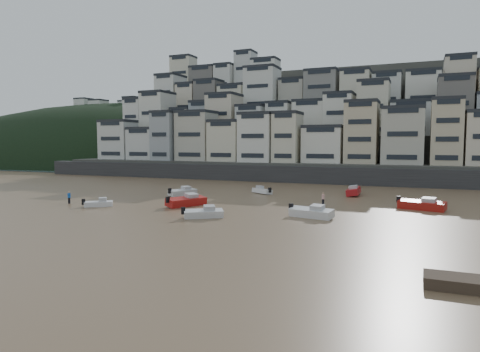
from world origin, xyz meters
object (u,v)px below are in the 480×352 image
at_px(boat_a, 204,212).
at_px(boat_g, 422,203).
at_px(boat_f, 183,191).
at_px(boat_i, 354,190).
at_px(boat_h, 262,190).
at_px(boat_b, 311,211).
at_px(person_blue, 69,197).
at_px(person_pink, 323,199).
at_px(boat_c, 186,200).
at_px(boat_j, 99,202).

bearing_deg(boat_a, boat_g, 0.60).
bearing_deg(boat_f, boat_i, -43.48).
bearing_deg(boat_h, boat_b, 157.22).
bearing_deg(boat_f, person_blue, 167.96).
bearing_deg(person_pink, boat_c, -154.29).
xyz_separation_m(boat_h, boat_a, (1.78, -24.48, 0.05)).
bearing_deg(boat_h, boat_i, -132.15).
bearing_deg(boat_i, boat_h, -77.64).
xyz_separation_m(boat_g, boat_i, (-10.20, 12.16, -0.00)).
bearing_deg(boat_b, boat_c, -174.48).
height_order(boat_b, boat_j, boat_b).
relative_size(person_blue, person_pink, 1.00).
height_order(boat_g, boat_j, boat_g).
relative_size(boat_f, person_blue, 3.06).
bearing_deg(person_pink, boat_j, -154.56).
relative_size(boat_c, person_blue, 3.60).
distance_m(boat_g, boat_i, 15.87).
distance_m(boat_g, person_pink, 12.50).
xyz_separation_m(boat_c, person_blue, (-16.36, -4.38, 0.02)).
relative_size(boat_b, boat_a, 1.14).
bearing_deg(boat_f, boat_j, -173.07).
distance_m(boat_i, person_pink, 13.09).
relative_size(boat_c, boat_i, 1.01).
relative_size(boat_a, person_blue, 2.80).
xyz_separation_m(boat_c, boat_j, (-10.65, -4.97, -0.31)).
bearing_deg(person_blue, boat_h, 45.95).
height_order(boat_a, boat_f, boat_f).
xyz_separation_m(boat_a, person_blue, (-22.76, 2.80, 0.21)).
xyz_separation_m(boat_b, boat_i, (1.46, 23.28, 0.09)).
bearing_deg(boat_g, boat_h, 176.84).
distance_m(boat_h, person_pink, 15.30).
bearing_deg(boat_h, person_pink, 176.63).
relative_size(boat_h, boat_f, 0.84).
height_order(boat_c, person_pink, person_pink).
bearing_deg(boat_g, boat_i, 145.70).
distance_m(boat_j, person_blue, 5.75).
bearing_deg(boat_i, person_blue, -56.40).
bearing_deg(person_blue, person_pink, 20.62).
xyz_separation_m(boat_f, person_pink, (23.24, -1.75, 0.14)).
bearing_deg(boat_b, boat_j, -161.71).
bearing_deg(boat_c, boat_g, -48.93).
distance_m(boat_b, person_pink, 10.42).
relative_size(boat_h, boat_a, 0.92).
relative_size(boat_c, person_pink, 3.60).
bearing_deg(boat_a, boat_j, 138.25).
bearing_deg(boat_a, boat_i, 31.34).
distance_m(boat_c, boat_a, 9.62).
relative_size(boat_b, boat_i, 0.90).
xyz_separation_m(boat_i, boat_j, (-29.78, -25.98, -0.30)).
xyz_separation_m(boat_b, boat_j, (-28.32, -2.69, -0.21)).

